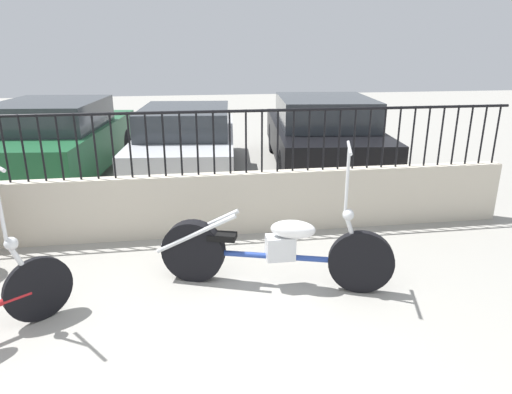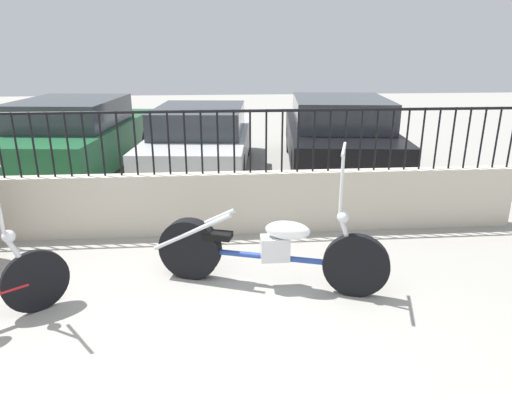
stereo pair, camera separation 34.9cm
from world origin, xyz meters
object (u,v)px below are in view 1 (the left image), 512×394
Objects in this scene: car_green at (58,139)px; car_silver at (187,139)px; motorcycle_blue at (262,249)px; car_black at (322,132)px.

car_green reaches higher than car_silver.
motorcycle_blue is 4.48m from car_silver.
motorcycle_blue reaches higher than car_green.
car_green is 0.99× the size of car_silver.
car_silver is (-0.68, 4.42, 0.26)m from motorcycle_blue.
car_silver is at bearing 97.37° from car_black.
car_silver is 2.60m from car_black.
car_green is (-2.95, 4.41, 0.33)m from motorcycle_blue.
car_silver is at bearing -83.40° from car_green.
motorcycle_blue is 0.51× the size of car_silver.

